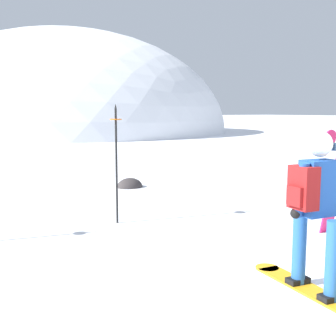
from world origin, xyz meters
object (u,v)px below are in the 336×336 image
at_px(spare_snowboard, 334,182).
at_px(piste_marker_near, 116,156).
at_px(rock_dark, 130,187).
at_px(snowboarder_main, 315,209).

height_order(spare_snowboard, piste_marker_near, piste_marker_near).
bearing_deg(rock_dark, spare_snowboard, -82.07).
distance_m(piste_marker_near, rock_dark, 3.70).
height_order(piste_marker_near, rock_dark, piste_marker_near).
relative_size(spare_snowboard, rock_dark, 2.44).
distance_m(snowboarder_main, rock_dark, 6.95).
distance_m(snowboarder_main, spare_snowboard, 2.50).
bearing_deg(piste_marker_near, spare_snowboard, -43.11).
distance_m(spare_snowboard, rock_dark, 5.53).
xyz_separation_m(snowboarder_main, spare_snowboard, (2.12, 1.33, -0.09)).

